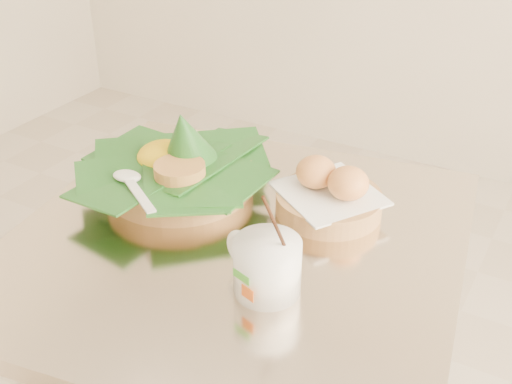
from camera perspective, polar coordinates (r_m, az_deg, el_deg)
The scene contains 4 objects.
cafe_table at distance 1.17m, azimuth -1.61°, elevation -13.02°, with size 0.80×0.80×0.75m.
rice_basket at distance 1.15m, azimuth -6.95°, elevation 2.29°, with size 0.33×0.33×0.17m.
bread_basket at distance 1.08m, azimuth 6.56°, elevation -0.28°, with size 0.21×0.21×0.09m.
coffee_mug at distance 0.90m, azimuth 0.89°, elevation -6.46°, with size 0.13×0.10×0.16m.
Camera 1 is at (0.64, -0.74, 1.33)m, focal length 45.00 mm.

